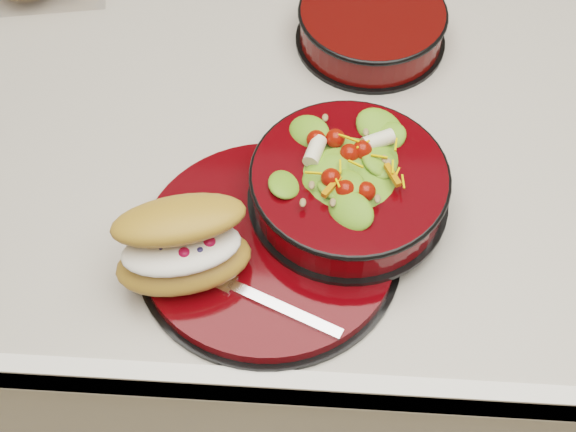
# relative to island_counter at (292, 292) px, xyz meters

# --- Properties ---
(island_counter) EXTENTS (1.24, 0.74, 0.90)m
(island_counter) POSITION_rel_island_counter_xyz_m (0.00, 0.00, 0.00)
(island_counter) COLOR silver
(island_counter) RESTS_ON ground
(dinner_plate) EXTENTS (0.30, 0.30, 0.02)m
(dinner_plate) POSITION_rel_island_counter_xyz_m (-0.01, -0.21, 0.46)
(dinner_plate) COLOR black
(dinner_plate) RESTS_ON island_counter
(salad_bowl) EXTENTS (0.23, 0.23, 0.09)m
(salad_bowl) POSITION_rel_island_counter_xyz_m (0.07, -0.15, 0.50)
(salad_bowl) COLOR black
(salad_bowl) RESTS_ON dinner_plate
(croissant) EXTENTS (0.16, 0.13, 0.09)m
(croissant) POSITION_rel_island_counter_xyz_m (-0.10, -0.25, 0.51)
(croissant) COLOR #BB7C39
(croissant) RESTS_ON dinner_plate
(fork) EXTENTS (0.16, 0.08, 0.00)m
(fork) POSITION_rel_island_counter_xyz_m (-0.02, -0.28, 0.47)
(fork) COLOR silver
(fork) RESTS_ON dinner_plate
(extra_bowl) EXTENTS (0.20, 0.20, 0.05)m
(extra_bowl) POSITION_rel_island_counter_xyz_m (0.10, 0.14, 0.48)
(extra_bowl) COLOR black
(extra_bowl) RESTS_ON island_counter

